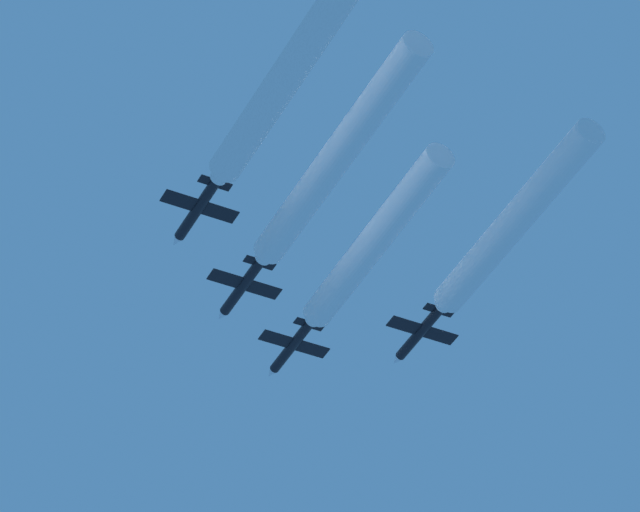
% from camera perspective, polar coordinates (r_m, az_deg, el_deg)
% --- Properties ---
extents(jet_lead, '(9.20, 13.39, 3.22)m').
position_cam_1_polar(jet_lead, '(269.35, -0.79, -2.48)').
color(jet_lead, black).
extents(jet_left_wingman, '(9.20, 13.39, 3.22)m').
position_cam_1_polar(jet_left_wingman, '(257.00, -2.14, -0.86)').
color(jet_left_wingman, black).
extents(jet_right_wingman, '(9.20, 13.39, 3.22)m').
position_cam_1_polar(jet_right_wingman, '(264.85, 2.69, -2.11)').
color(jet_right_wingman, black).
extents(jet_outer_left, '(9.20, 13.39, 3.22)m').
position_cam_1_polar(jet_outer_left, '(244.41, -3.36, 1.24)').
color(jet_outer_left, black).
extents(smoke_trail_lead, '(3.72, 34.14, 3.72)m').
position_cam_1_polar(smoke_trail_lead, '(253.16, 1.45, 0.38)').
color(smoke_trail_lead, white).
extents(smoke_trail_left_wingman, '(3.72, 40.00, 3.72)m').
position_cam_1_polar(smoke_trail_left_wingman, '(239.04, 0.43, 2.68)').
color(smoke_trail_left_wingman, white).
extents(smoke_trail_right_wingman, '(3.72, 35.19, 3.72)m').
position_cam_1_polar(smoke_trail_right_wingman, '(249.09, 5.25, 0.89)').
color(smoke_trail_right_wingman, white).
extents(smoke_trail_outer_left, '(3.72, 45.11, 3.72)m').
position_cam_1_polar(smoke_trail_outer_left, '(225.22, -0.47, 5.56)').
color(smoke_trail_outer_left, white).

